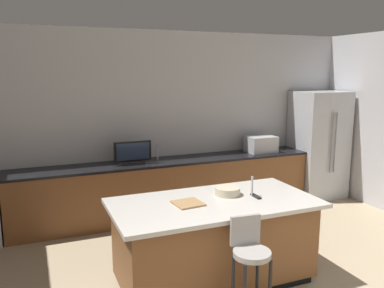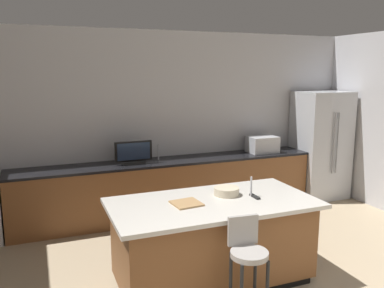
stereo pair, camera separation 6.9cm
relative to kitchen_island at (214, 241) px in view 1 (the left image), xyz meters
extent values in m
cube|color=#BCBCC1|center=(0.28, 2.47, 0.97)|extent=(7.04, 0.12, 2.89)
cube|color=brown|center=(0.21, 2.09, -0.04)|extent=(4.75, 0.60, 0.86)
cube|color=black|center=(0.21, 2.09, 0.41)|extent=(4.77, 0.62, 0.04)
cube|color=black|center=(0.00, 0.00, -0.42)|extent=(1.94, 0.86, 0.09)
cube|color=brown|center=(0.00, 0.00, 0.01)|extent=(2.02, 0.94, 0.78)
cube|color=beige|center=(0.00, 0.00, 0.43)|extent=(2.18, 1.10, 0.04)
cube|color=#B7BABF|center=(3.05, 2.04, 0.48)|extent=(0.89, 0.71, 1.91)
cylinder|color=gray|center=(3.01, 1.65, 0.58)|extent=(0.02, 0.02, 1.05)
cylinder|color=gray|center=(3.09, 1.65, 0.58)|extent=(0.02, 0.02, 1.05)
cube|color=#B7BABF|center=(1.87, 2.09, 0.56)|extent=(0.48, 0.36, 0.27)
cube|color=black|center=(-0.37, 2.04, 0.45)|extent=(0.33, 0.16, 0.05)
cube|color=black|center=(-0.37, 2.04, 0.63)|extent=(0.56, 0.05, 0.30)
cube|color=#1E2D47|center=(-0.37, 2.02, 0.63)|extent=(0.49, 0.01, 0.25)
cylinder|color=#B2B2B7|center=(0.06, 2.19, 0.55)|extent=(0.02, 0.02, 0.24)
cylinder|color=#B2B2B7|center=(0.45, 0.00, 0.56)|extent=(0.02, 0.02, 0.22)
cylinder|color=gray|center=(0.00, -0.78, 0.20)|extent=(0.34, 0.34, 0.05)
cube|color=gray|center=(0.01, -0.63, 0.37)|extent=(0.29, 0.06, 0.28)
cylinder|color=black|center=(-0.11, -0.64, -0.15)|extent=(0.03, 0.03, 0.64)
cylinder|color=black|center=(0.13, -0.67, -0.15)|extent=(0.03, 0.03, 0.64)
cylinder|color=beige|center=(0.22, 0.14, 0.49)|extent=(0.28, 0.28, 0.09)
cube|color=black|center=(0.34, 0.23, 0.45)|extent=(0.13, 0.17, 0.01)
cube|color=black|center=(0.47, -0.05, 0.46)|extent=(0.04, 0.17, 0.02)
cube|color=#A87F51|center=(-0.30, 0.01, 0.46)|extent=(0.31, 0.30, 0.02)
camera|label=1|loc=(-1.74, -3.61, 1.80)|focal=37.21mm
camera|label=2|loc=(-1.68, -3.64, 1.80)|focal=37.21mm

